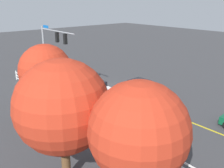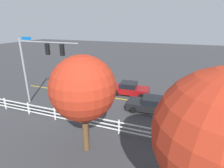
{
  "view_description": "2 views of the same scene",
  "coord_description": "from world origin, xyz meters",
  "px_view_note": "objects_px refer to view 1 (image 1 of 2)",
  "views": [
    {
      "loc": [
        -19.93,
        16.68,
        9.26
      ],
      "look_at": [
        -3.56,
        2.54,
        2.09
      ],
      "focal_mm": 40.82,
      "sensor_mm": 36.0,
      "label": 1
    },
    {
      "loc": [
        -7.92,
        16.97,
        7.89
      ],
      "look_at": [
        -2.31,
        1.9,
        2.33
      ],
      "focal_mm": 28.22,
      "sensor_mm": 36.0,
      "label": 2
    }
  ],
  "objects_px": {
    "car_1": "(94,87)",
    "car_2": "(141,88)",
    "tree_0": "(45,71)",
    "tree_2": "(139,131)",
    "tree_1": "(62,107)",
    "car_3": "(139,105)"
  },
  "relations": [
    {
      "from": "car_2",
      "to": "tree_0",
      "type": "relative_size",
      "value": 0.7
    },
    {
      "from": "tree_0",
      "to": "tree_2",
      "type": "xyz_separation_m",
      "value": [
        -10.63,
        1.22,
        -0.15
      ]
    },
    {
      "from": "car_1",
      "to": "tree_0",
      "type": "distance_m",
      "value": 8.26
    },
    {
      "from": "car_3",
      "to": "tree_0",
      "type": "xyz_separation_m",
      "value": [
        3.18,
        6.88,
        3.6
      ]
    },
    {
      "from": "car_3",
      "to": "tree_0",
      "type": "height_order",
      "value": "tree_0"
    },
    {
      "from": "tree_0",
      "to": "car_2",
      "type": "bearing_deg",
      "value": -91.23
    },
    {
      "from": "car_1",
      "to": "car_2",
      "type": "height_order",
      "value": "car_2"
    },
    {
      "from": "car_3",
      "to": "tree_2",
      "type": "bearing_deg",
      "value": 130.26
    },
    {
      "from": "car_2",
      "to": "car_1",
      "type": "bearing_deg",
      "value": -135.83
    },
    {
      "from": "car_3",
      "to": "tree_0",
      "type": "distance_m",
      "value": 8.39
    },
    {
      "from": "tree_1",
      "to": "car_1",
      "type": "bearing_deg",
      "value": -43.45
    },
    {
      "from": "car_3",
      "to": "tree_2",
      "type": "height_order",
      "value": "tree_2"
    },
    {
      "from": "car_2",
      "to": "tree_2",
      "type": "distance_m",
      "value": 15.83
    },
    {
      "from": "car_1",
      "to": "tree_1",
      "type": "distance_m",
      "value": 13.96
    },
    {
      "from": "tree_0",
      "to": "tree_2",
      "type": "bearing_deg",
      "value": 173.47
    },
    {
      "from": "tree_0",
      "to": "car_1",
      "type": "bearing_deg",
      "value": -65.56
    },
    {
      "from": "car_1",
      "to": "tree_0",
      "type": "xyz_separation_m",
      "value": [
        -3.08,
        6.77,
        3.61
      ]
    },
    {
      "from": "car_2",
      "to": "car_3",
      "type": "xyz_separation_m",
      "value": [
        -2.96,
        3.33,
        -0.01
      ]
    },
    {
      "from": "car_3",
      "to": "tree_2",
      "type": "distance_m",
      "value": 11.53
    },
    {
      "from": "tree_1",
      "to": "car_2",
      "type": "bearing_deg",
      "value": -62.95
    },
    {
      "from": "car_1",
      "to": "tree_1",
      "type": "height_order",
      "value": "tree_1"
    },
    {
      "from": "car_2",
      "to": "tree_1",
      "type": "bearing_deg",
      "value": -64.98
    }
  ]
}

